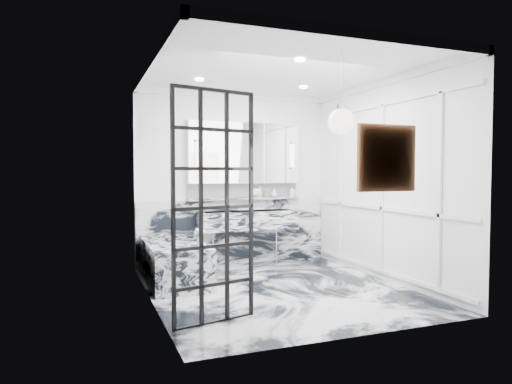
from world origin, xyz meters
name	(u,v)px	position (x,y,z in m)	size (l,w,h in m)	color
floor	(278,289)	(0.00, 0.00, 0.00)	(3.60, 3.60, 0.00)	silver
ceiling	(279,70)	(0.00, 0.00, 2.80)	(3.60, 3.60, 0.00)	white
wall_back	(234,178)	(0.00, 1.80, 1.40)	(3.60, 3.60, 0.00)	white
wall_front	(358,184)	(0.00, -1.80, 1.40)	(3.60, 3.60, 0.00)	white
wall_left	(151,182)	(-1.60, 0.00, 1.40)	(3.60, 3.60, 0.00)	white
wall_right	(383,180)	(1.60, 0.00, 1.40)	(3.60, 3.60, 0.00)	white
marble_clad_back	(235,232)	(0.00, 1.78, 0.53)	(3.18, 0.05, 1.05)	silver
marble_clad_left	(152,187)	(-1.59, 0.00, 1.34)	(0.02, 3.56, 2.68)	silver
panel_molding	(382,187)	(1.58, 0.00, 1.30)	(0.03, 3.40, 2.30)	white
soap_bottle_a	(260,192)	(0.41, 1.71, 1.18)	(0.07, 0.07, 0.19)	#8C5919
soap_bottle_b	(292,191)	(1.00, 1.71, 1.18)	(0.08, 0.08, 0.18)	#4C4C51
soap_bottle_c	(274,193)	(0.67, 1.71, 1.16)	(0.11, 0.11, 0.14)	silver
face_pot	(256,193)	(0.35, 1.71, 1.17)	(0.14, 0.14, 0.14)	white
amber_bottle	(265,194)	(0.51, 1.71, 1.14)	(0.04, 0.04, 0.10)	#8C5919
flower_vase	(200,242)	(-0.94, 0.35, 0.61)	(0.07, 0.07, 0.12)	silver
crittall_door	(214,208)	(-1.11, -0.95, 1.16)	(0.88, 0.04, 2.32)	black
artwork	(387,158)	(0.34, -1.76, 1.64)	(0.53, 0.05, 0.53)	orange
pendant_light	(341,122)	(0.09, -1.35, 2.02)	(0.26, 0.26, 0.26)	white
trough_sink	(248,220)	(0.15, 1.55, 0.73)	(1.60, 0.45, 0.30)	silver
ledge	(245,199)	(0.15, 1.72, 1.07)	(1.90, 0.14, 0.04)	silver
subway_tile	(243,190)	(0.15, 1.78, 1.21)	(1.90, 0.03, 0.23)	white
mirror_cabinet	(244,153)	(0.15, 1.73, 1.82)	(1.90, 0.16, 1.00)	white
sconce_left	(197,154)	(-0.67, 1.63, 1.78)	(0.07, 0.07, 0.40)	white
sconce_right	(292,156)	(0.97, 1.63, 1.78)	(0.07, 0.07, 0.40)	white
bathtub	(174,262)	(-1.18, 0.90, 0.28)	(0.75, 1.65, 0.55)	silver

